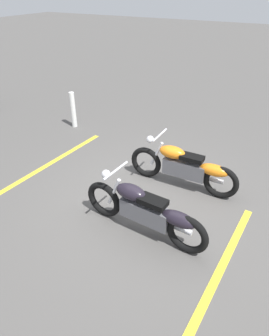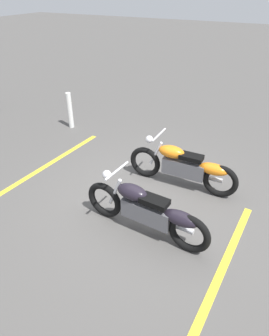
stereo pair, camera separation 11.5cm
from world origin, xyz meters
TOP-DOWN VIEW (x-y plane):
  - ground_plane at (0.00, 0.00)m, footprint 60.00×60.00m
  - motorcycle_bright_foreground at (-0.39, -0.77)m, footprint 2.23×0.62m
  - motorcycle_dark_foreground at (-0.32, 0.77)m, footprint 2.23×0.62m
  - bollard_post at (3.40, -2.08)m, footprint 0.14×0.14m
  - parking_stripe_near at (-1.61, 0.98)m, footprint 0.31×3.20m
  - parking_stripe_mid at (2.58, -0.28)m, footprint 0.31×3.20m

SIDE VIEW (x-z plane):
  - ground_plane at x=0.00m, z-range 0.00..0.00m
  - parking_stripe_near at x=-1.61m, z-range 0.00..0.01m
  - parking_stripe_mid at x=2.58m, z-range 0.00..0.01m
  - motorcycle_bright_foreground at x=-0.39m, z-range -0.06..0.98m
  - motorcycle_dark_foreground at x=-0.32m, z-range -0.06..0.98m
  - bollard_post at x=3.40m, z-range 0.00..0.99m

